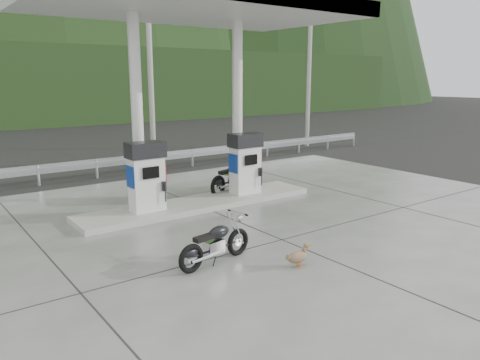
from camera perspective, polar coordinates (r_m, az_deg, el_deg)
ground at (r=11.33m, az=1.78°, el=-6.02°), size 160.00×160.00×0.00m
forecourt_apron at (r=11.33m, az=1.78°, el=-5.97°), size 18.00×14.00×0.02m
pump_island at (r=13.27m, az=-4.89°, el=-2.87°), size 7.00×1.40×0.15m
gas_pump_left at (r=12.31m, az=-11.33°, el=0.40°), size 0.95×0.55×1.80m
gas_pump_right at (r=13.93m, az=0.66°, el=2.02°), size 0.95×0.55×1.80m
canopy_column_left at (r=12.45m, az=-12.43°, el=7.93°), size 0.30×0.30×5.00m
canopy_column_right at (r=14.06m, az=-0.32°, el=8.69°), size 0.30×0.30×5.00m
canopy_roof at (r=12.94m, az=-5.34°, el=20.31°), size 8.50×5.00×0.40m
guardrail at (r=17.97m, az=-14.15°, el=2.82°), size 26.00×0.16×1.42m
road at (r=21.33m, az=-17.64°, el=2.15°), size 60.00×7.00×0.01m
utility_pole_b at (r=19.93m, az=-10.89°, el=13.38°), size 0.22×0.22×8.00m
utility_pole_c at (r=25.18m, az=8.42°, el=13.21°), size 0.22×0.22×8.00m
tree_band at (r=39.03m, az=-26.96°, el=10.21°), size 80.00×6.00×6.00m
motorcycle_left at (r=9.16m, az=-3.01°, el=-7.77°), size 1.76×0.81×0.80m
motorcycle_right at (r=14.79m, az=-0.98°, el=0.34°), size 2.08×1.23×0.94m
duck at (r=9.12m, az=7.04°, el=-9.35°), size 0.54×0.18×0.38m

